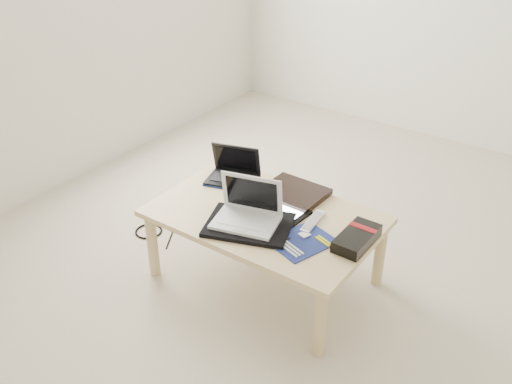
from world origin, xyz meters
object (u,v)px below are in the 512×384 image
Objects in this scene: coffee_table at (265,222)px; netbook at (233,173)px; white_laptop at (248,212)px; gpu_box at (357,238)px.

netbook is (-0.34, 0.19, 0.09)m from coffee_table.
white_laptop is 1.32× the size of gpu_box.
coffee_table is 0.16m from white_laptop.
coffee_table is at bearing -29.37° from netbook.
gpu_box is at bearing 4.24° from coffee_table.
white_laptop reaches higher than gpu_box.
netbook is 0.90× the size of white_laptop.
netbook reaches higher than coffee_table.
coffee_table is 3.53× the size of netbook.
white_laptop is (0.32, -0.31, 0.02)m from netbook.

